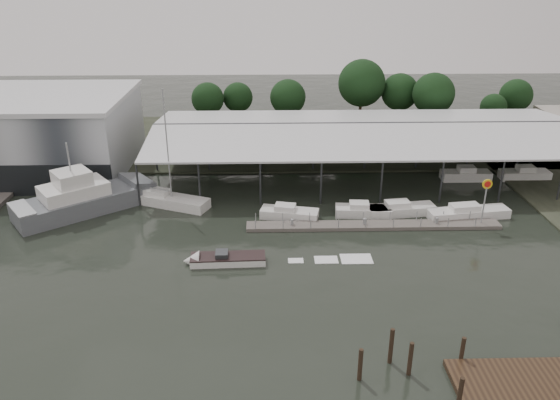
{
  "coord_description": "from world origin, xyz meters",
  "views": [
    {
      "loc": [
        3.37,
        -43.83,
        26.82
      ],
      "look_at": [
        4.73,
        11.98,
        2.5
      ],
      "focal_mm": 35.0,
      "sensor_mm": 36.0,
      "label": 1
    }
  ],
  "objects_px": {
    "grey_trawler": "(84,198)",
    "speedboat_underway": "(221,260)",
    "shell_fuel_sign": "(486,193)",
    "white_sailboat": "(167,200)"
  },
  "relations": [
    {
      "from": "grey_trawler",
      "to": "speedboat_underway",
      "type": "height_order",
      "value": "grey_trawler"
    },
    {
      "from": "white_sailboat",
      "to": "grey_trawler",
      "type": "bearing_deg",
      "value": -148.4
    },
    {
      "from": "grey_trawler",
      "to": "white_sailboat",
      "type": "relative_size",
      "value": 1.1
    },
    {
      "from": "white_sailboat",
      "to": "speedboat_underway",
      "type": "relative_size",
      "value": 0.76
    },
    {
      "from": "shell_fuel_sign",
      "to": "grey_trawler",
      "type": "xyz_separation_m",
      "value": [
        -45.1,
        5.2,
        -2.35
      ]
    },
    {
      "from": "grey_trawler",
      "to": "speedboat_underway",
      "type": "xyz_separation_m",
      "value": [
        16.89,
        -12.73,
        -1.19
      ]
    },
    {
      "from": "grey_trawler",
      "to": "white_sailboat",
      "type": "distance_m",
      "value": 9.49
    },
    {
      "from": "shell_fuel_sign",
      "to": "grey_trawler",
      "type": "bearing_deg",
      "value": 173.42
    },
    {
      "from": "grey_trawler",
      "to": "white_sailboat",
      "type": "height_order",
      "value": "white_sailboat"
    },
    {
      "from": "shell_fuel_sign",
      "to": "white_sailboat",
      "type": "xyz_separation_m",
      "value": [
        -35.76,
        6.62,
        -3.27
      ]
    }
  ]
}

